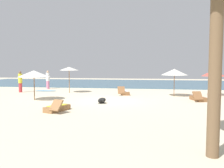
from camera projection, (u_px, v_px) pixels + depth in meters
ground_plane at (109, 101)px, 15.86m from camera, size 60.00×60.00×0.00m
ocean_water at (130, 83)px, 32.60m from camera, size 48.00×16.00×0.06m
umbrella_0 at (34, 74)px, 16.04m from camera, size 2.18×2.18×2.08m
umbrella_1 at (213, 73)px, 18.60m from camera, size 1.80×1.80×2.06m
umbrella_2 at (174, 72)px, 18.10m from camera, size 2.05×2.05×2.16m
umbrella_3 at (69, 69)px, 20.66m from camera, size 1.74×1.74×2.32m
lounger_0 at (124, 93)px, 19.40m from camera, size 1.02×1.74×0.73m
lounger_1 at (57, 108)px, 12.15m from camera, size 1.11×1.79×0.69m
lounger_2 at (198, 98)px, 15.92m from camera, size 0.99×1.78×0.70m
person_1 at (20, 82)px, 21.15m from camera, size 0.37×0.37×1.94m
person_2 at (48, 80)px, 24.38m from camera, size 0.52×0.52×1.94m
dog at (102, 100)px, 14.75m from camera, size 0.61×0.82×0.38m
surfboard at (46, 91)px, 22.16m from camera, size 2.13×0.70×0.07m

